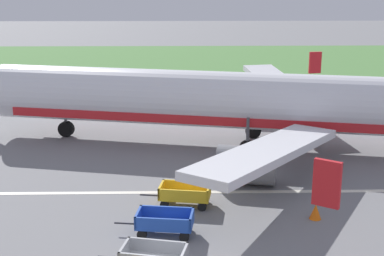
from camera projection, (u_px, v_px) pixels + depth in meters
grass_strip at (175, 61)px, 72.63m from camera, size 220.00×28.00×0.06m
apron_stripe at (168, 192)px, 30.08m from camera, size 120.00×0.36×0.01m
airplane at (229, 101)px, 37.15m from camera, size 37.42×30.25×11.34m
baggage_cart_fourth_in_row at (165, 222)px, 25.19m from camera, size 3.62×1.71×1.07m
baggage_cart_far_end at (185, 194)px, 28.30m from camera, size 3.62×1.77×1.07m
traffic_cone_mid_apron at (316, 212)px, 26.83m from camera, size 0.57×0.57×0.74m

